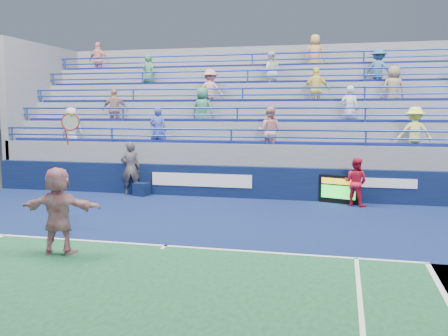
% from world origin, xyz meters
% --- Properties ---
extents(ground, '(120.00, 120.00, 0.00)m').
position_xyz_m(ground, '(0.00, 0.00, 0.00)').
color(ground, '#333538').
extents(sponsor_wall, '(18.00, 0.32, 1.10)m').
position_xyz_m(sponsor_wall, '(0.00, 6.50, 0.55)').
color(sponsor_wall, '#091733').
rests_on(sponsor_wall, ground).
extents(bleacher_stand, '(18.00, 5.60, 6.13)m').
position_xyz_m(bleacher_stand, '(0.01, 10.27, 1.55)').
color(bleacher_stand, slate).
rests_on(bleacher_stand, ground).
extents(serve_speed_board, '(1.31, 0.57, 0.92)m').
position_xyz_m(serve_speed_board, '(3.70, 6.17, 0.46)').
color(serve_speed_board, black).
rests_on(serve_speed_board, ground).
extents(judge_chair, '(0.54, 0.55, 0.83)m').
position_xyz_m(judge_chair, '(-3.11, 6.10, 0.27)').
color(judge_chair, '#0B1737').
rests_on(judge_chair, ground).
extents(tennis_player, '(1.77, 0.74, 2.97)m').
position_xyz_m(tennis_player, '(-1.97, -1.04, 0.93)').
color(tennis_player, silver).
rests_on(tennis_player, ground).
extents(line_judge, '(0.81, 0.67, 1.92)m').
position_xyz_m(line_judge, '(-3.57, 6.20, 0.96)').
color(line_judge, '#121932').
rests_on(line_judge, ground).
extents(ball_girl, '(0.92, 0.83, 1.53)m').
position_xyz_m(ball_girl, '(4.20, 5.87, 0.77)').
color(ball_girl, red).
rests_on(ball_girl, ground).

